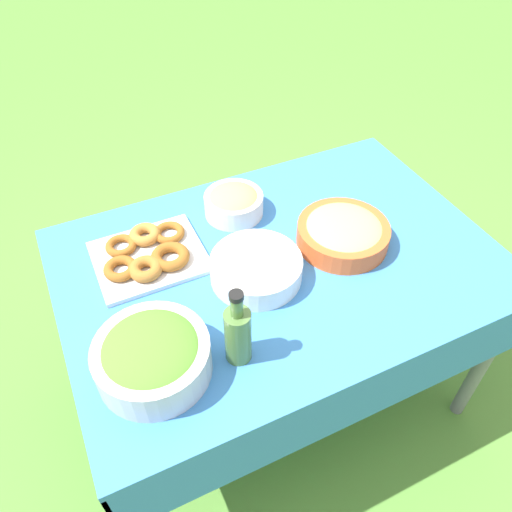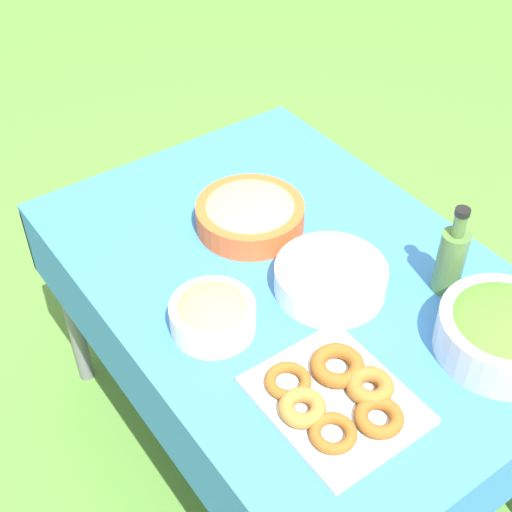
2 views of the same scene
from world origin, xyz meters
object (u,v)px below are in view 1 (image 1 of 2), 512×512
salad_bowl (152,356)px  olive_oil_bottle (238,333)px  donut_platter (149,254)px  plate_stack (256,269)px  pasta_bowl (343,232)px  bread_bowl (234,202)px

salad_bowl → olive_oil_bottle: bearing=166.4°
donut_platter → olive_oil_bottle: size_ratio=1.35×
salad_bowl → plate_stack: bearing=-153.7°
plate_stack → pasta_bowl: bearing=-176.7°
pasta_bowl → plate_stack: (0.32, 0.02, -0.01)m
pasta_bowl → olive_oil_bottle: (0.48, 0.25, 0.05)m
donut_platter → plate_stack: 0.35m
donut_platter → plate_stack: plate_stack is taller
salad_bowl → bread_bowl: (-0.43, -0.49, -0.02)m
pasta_bowl → bread_bowl: size_ratio=1.47×
salad_bowl → plate_stack: size_ratio=1.06×
plate_stack → olive_oil_bottle: olive_oil_bottle is taller
bread_bowl → salad_bowl: bearing=48.5°
donut_platter → olive_oil_bottle: (-0.11, 0.45, 0.08)m
pasta_bowl → plate_stack: size_ratio=1.06×
salad_bowl → plate_stack: salad_bowl is taller
olive_oil_bottle → bread_bowl: olive_oil_bottle is taller
pasta_bowl → bread_bowl: bread_bowl is taller
plate_stack → olive_oil_bottle: 0.29m
donut_platter → bread_bowl: 0.35m
pasta_bowl → donut_platter: pasta_bowl is taller
pasta_bowl → plate_stack: bearing=3.3°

